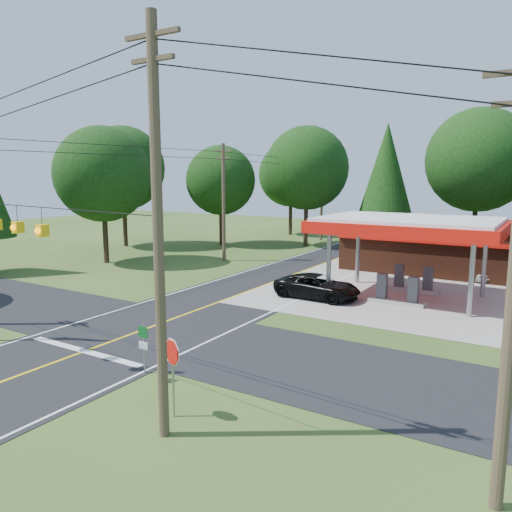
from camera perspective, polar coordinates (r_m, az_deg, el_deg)
The scene contains 15 objects.
ground at distance 24.95m, azimuth -12.55°, elevation -8.20°, with size 120.00×120.00×0.00m, color #2E4E1B.
main_highway at distance 24.95m, azimuth -12.55°, elevation -8.17°, with size 8.00×120.00×0.02m, color black.
cross_road at distance 24.94m, azimuth -12.55°, elevation -8.16°, with size 70.00×7.00×0.02m, color black.
lane_center_yellow at distance 24.94m, azimuth -12.55°, elevation -8.14°, with size 0.15×110.00×0.00m, color yellow.
gas_canopy at distance 31.11m, azimuth 17.04°, elevation 3.10°, with size 10.60×7.40×4.88m.
convenience_store at distance 40.89m, azimuth 21.79°, elevation 0.91°, with size 16.40×7.55×3.80m.
utility_pole_near_right at distance 13.66m, azimuth -11.14°, elevation 3.06°, with size 1.80×0.30×11.50m.
utility_pole_far_left at distance 42.89m, azimuth -3.73°, elevation 6.33°, with size 1.80×0.30×10.00m.
utility_pole_north at distance 56.99m, azimuth 7.51°, elevation 6.54°, with size 0.30×0.30×9.50m.
overhead_beacons at distance 20.88m, azimuth -26.74°, elevation 5.04°, with size 17.04×2.04×1.03m.
treeline_backdrop at distance 43.96m, azimuth 10.48°, elevation 9.25°, with size 70.27×51.59×13.30m.
suv_car at distance 30.36m, azimuth 7.01°, elevation -3.49°, with size 5.19×5.19×1.44m, color black.
sedan_car at distance 38.87m, azimuth 24.07°, elevation -1.60°, with size 3.54×3.54×1.21m, color silver.
octagonal_stop_sign at distance 15.65m, azimuth -9.55°, elevation -11.46°, with size 0.83×0.35×2.53m.
route_sign_post at distance 19.34m, azimuth -12.73°, elevation -9.51°, with size 0.43×0.09×2.10m.
Camera 1 is at (16.72, -16.98, 7.40)m, focal length 35.00 mm.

